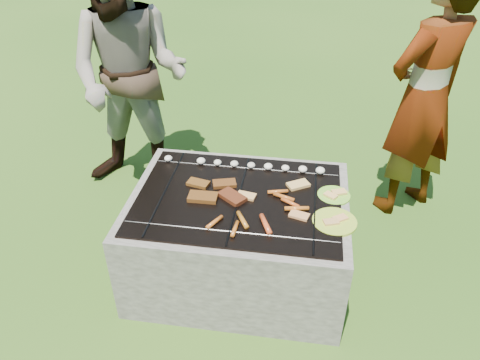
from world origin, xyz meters
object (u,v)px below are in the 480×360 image
Objects in this scene: plate_far at (334,195)px; plate_near at (335,222)px; bystander at (130,76)px; cook at (425,98)px; fire_pit at (239,239)px.

plate_far and plate_near have the same top height.
bystander is (-1.52, 0.82, 0.34)m from plate_far.
fire_pit is at bearing 2.28° from cook.
fire_pit is at bearing 165.51° from plate_near.
plate_near reaches higher than fire_pit.
fire_pit is 0.71× the size of cook.
fire_pit is at bearing -40.89° from bystander.
plate_near is 0.17× the size of bystander.
bystander reaches higher than plate_far.
bystander is at bearing 151.83° from plate_far.
plate_near is 1.89m from bystander.
plate_far is at bearing 17.56° from cook.
cook is (1.16, 0.94, 0.63)m from fire_pit.
plate_near is at bearing -90.28° from plate_far.
plate_near is (-0.00, -0.25, 0.00)m from plate_far.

